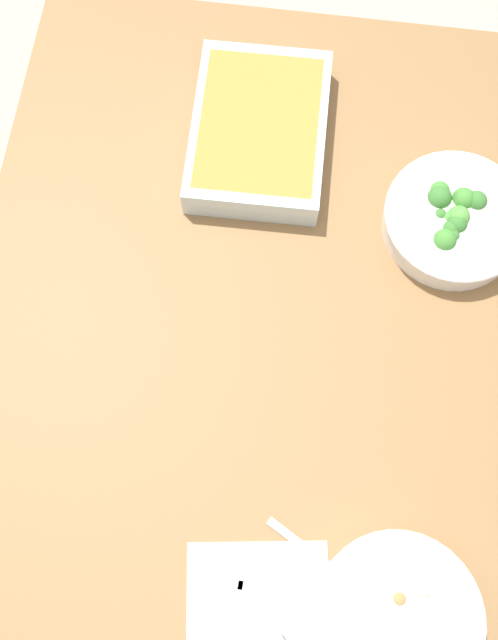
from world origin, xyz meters
The scene contains 9 objects.
ground_plane centered at (0.00, 0.00, 0.00)m, with size 6.00×6.00×0.00m, color #B2A899.
dining_table centered at (0.00, 0.00, 0.65)m, with size 1.20×0.90×0.74m.
stew_bowl centered at (0.40, 0.25, 0.77)m, with size 0.23×0.23×0.06m.
broccoli_bowl centered at (-0.20, 0.31, 0.77)m, with size 0.23×0.23×0.07m.
baking_dish centered at (-0.32, -0.02, 0.77)m, with size 0.30×0.23×0.06m.
spoon_by_stew centered at (0.35, 0.17, 0.74)m, with size 0.10×0.16×0.01m.
spoon_by_broccoli centered at (-0.16, 0.29, 0.74)m, with size 0.16×0.10×0.01m.
spoon_spare centered at (0.45, 0.11, 0.74)m, with size 0.10×0.16×0.01m.
fork_on_table centered at (0.39, 0.07, 0.74)m, with size 0.03×0.18×0.01m.
Camera 1 is at (0.36, 0.05, 1.84)m, focal length 41.37 mm.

